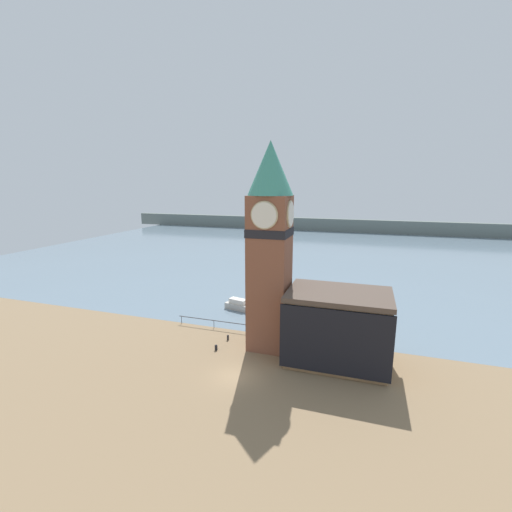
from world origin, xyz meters
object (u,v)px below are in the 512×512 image
object	(u,v)px
clock_tower	(270,243)
boat_near	(243,306)
pier_building	(337,327)
mooring_bollard_near	(216,347)
mooring_bollard_far	(228,337)

from	to	relation	value
clock_tower	boat_near	distance (m)	16.66
pier_building	boat_near	xyz separation A→B (m)	(-14.56, 10.93, -3.21)
boat_near	pier_building	bearing A→B (deg)	-23.54
clock_tower	pier_building	size ratio (longest dim) A/B	2.16
mooring_bollard_near	pier_building	bearing A→B (deg)	7.79
mooring_bollard_near	mooring_bollard_far	distance (m)	2.81
mooring_bollard_near	mooring_bollard_far	world-z (taller)	mooring_bollard_near
clock_tower	pier_building	distance (m)	11.40
mooring_bollard_near	mooring_bollard_far	xyz separation A→B (m)	(0.28, 2.79, 0.00)
boat_near	mooring_bollard_near	world-z (taller)	boat_near
mooring_bollard_far	pier_building	bearing A→B (deg)	-4.44
pier_building	mooring_bollard_near	distance (m)	13.70
pier_building	mooring_bollard_far	distance (m)	13.34
pier_building	mooring_bollard_near	size ratio (longest dim) A/B	16.22
clock_tower	mooring_bollard_near	xyz separation A→B (m)	(-5.42, -2.86, -11.80)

